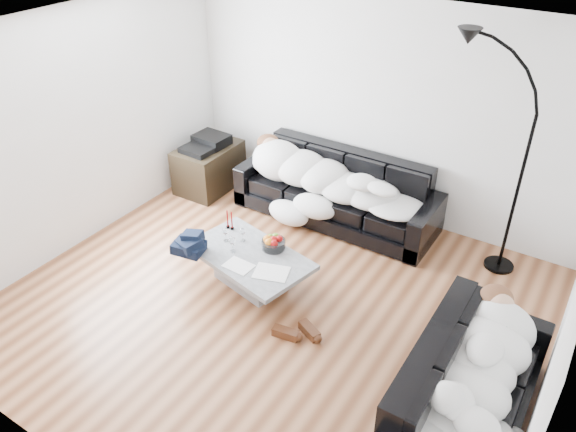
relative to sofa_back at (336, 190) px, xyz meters
The scene contains 24 objects.
ground 1.83m from the sofa_back, 82.12° to the right, with size 5.00×5.00×0.00m, color brown.
wall_back 1.04m from the sofa_back, 63.03° to the left, with size 5.00×0.02×2.60m, color silver.
wall_left 3.00m from the sofa_back, 141.89° to the right, with size 0.02×4.50×2.60m, color silver.
wall_right 3.39m from the sofa_back, 32.80° to the right, with size 0.02×4.50×2.60m, color silver.
ceiling 2.83m from the sofa_back, 82.12° to the right, with size 5.00×5.00×0.00m, color white.
sofa_back is the anchor object (origin of this frame).
sofa_right 3.13m from the sofa_back, 43.10° to the right, with size 1.94×0.83×0.79m, color black.
sleeper_back 0.23m from the sofa_back, 90.00° to the right, with size 2.10×0.73×0.42m, color white, non-canonical shape.
sleeper_right 3.14m from the sofa_back, 43.10° to the right, with size 1.67×0.70×0.41m, color white, non-canonical shape.
teal_cushion 2.72m from the sofa_back, 34.64° to the right, with size 0.36×0.30×0.20m, color #0E654F.
coffee_table 1.62m from the sofa_back, 95.07° to the right, with size 1.28×0.75×0.37m, color #939699.
fruit_bowl 1.37m from the sofa_back, 89.71° to the right, with size 0.25×0.25×0.15m, color white.
wine_glass_a 1.48m from the sofa_back, 103.38° to the right, with size 0.06×0.06×0.15m, color white.
wine_glass_b 1.61m from the sofa_back, 107.62° to the right, with size 0.07×0.07×0.16m, color white.
wine_glass_c 1.68m from the sofa_back, 100.63° to the right, with size 0.07×0.07×0.18m, color white.
candle_left 1.47m from the sofa_back, 115.13° to the right, with size 0.04×0.04×0.22m, color maroon.
candle_right 1.44m from the sofa_back, 113.16° to the right, with size 0.04×0.04×0.21m, color maroon.
newspaper_a 1.74m from the sofa_back, 82.84° to the right, with size 0.33×0.26×0.01m, color silver.
newspaper_b 1.82m from the sofa_back, 93.66° to the right, with size 0.28×0.20×0.01m, color silver.
navy_jacket 1.98m from the sofa_back, 110.41° to the right, with size 0.33×0.27×0.16m, color black, non-canonical shape.
shoes 2.14m from the sofa_back, 71.25° to the right, with size 0.43×0.31×0.10m, color #472311, non-canonical shape.
av_cabinet 1.82m from the sofa_back, behind, with size 0.60×0.87×0.60m, color black.
stereo 1.84m from the sofa_back, behind, with size 0.44×0.34×0.13m, color black.
floor_lamp 2.10m from the sofa_back, ahead, with size 0.79×0.32×2.17m, color black, non-canonical shape.
Camera 1 is at (2.43, -3.51, 3.78)m, focal length 35.00 mm.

